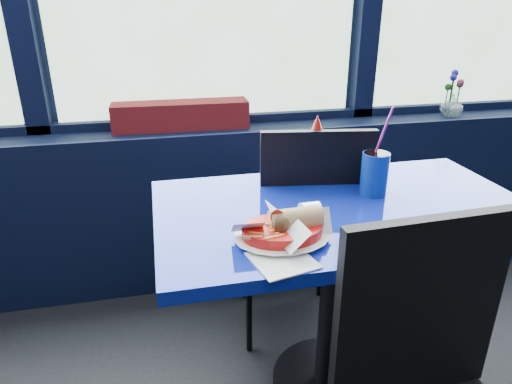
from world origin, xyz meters
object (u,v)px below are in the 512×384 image
at_px(planter_box, 181,115).
at_px(soda_cup, 375,173).
at_px(chair_near_back, 299,221).
at_px(flower_vase, 452,103).
at_px(food_basket, 284,229).
at_px(ketchup_bottle, 316,153).
at_px(near_table, 341,255).

bearing_deg(planter_box, soda_cup, -53.11).
height_order(chair_near_back, planter_box, chair_near_back).
bearing_deg(flower_vase, chair_near_back, -152.70).
bearing_deg(soda_cup, food_basket, -147.44).
xyz_separation_m(planter_box, food_basket, (0.20, -1.07, -0.08)).
bearing_deg(chair_near_back, planter_box, -45.75).
bearing_deg(planter_box, food_basket, -77.87).
relative_size(chair_near_back, planter_box, 1.52).
bearing_deg(ketchup_bottle, planter_box, 122.36).
distance_m(planter_box, soda_cup, 1.01).
relative_size(food_basket, soda_cup, 0.96).
relative_size(chair_near_back, food_basket, 3.23).
height_order(chair_near_back, flower_vase, flower_vase).
relative_size(flower_vase, soda_cup, 0.77).
height_order(near_table, food_basket, food_basket).
relative_size(planter_box, soda_cup, 2.04).
bearing_deg(chair_near_back, soda_cup, 134.02).
bearing_deg(ketchup_bottle, soda_cup, -44.24).
height_order(flower_vase, ketchup_bottle, flower_vase).
relative_size(near_table, chair_near_back, 1.27).
relative_size(near_table, food_basket, 4.10).
bearing_deg(chair_near_back, ketchup_bottle, 109.42).
distance_m(food_basket, soda_cup, 0.46).
height_order(flower_vase, food_basket, flower_vase).
xyz_separation_m(planter_box, flower_vase, (1.37, -0.08, 0.01)).
bearing_deg(ketchup_bottle, near_table, -83.71).
relative_size(near_table, flower_vase, 5.10).
distance_m(food_basket, ketchup_bottle, 0.46).
bearing_deg(soda_cup, planter_box, 125.22).
relative_size(flower_vase, ketchup_bottle, 0.96).
height_order(near_table, planter_box, planter_box).
bearing_deg(chair_near_back, near_table, 106.49).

